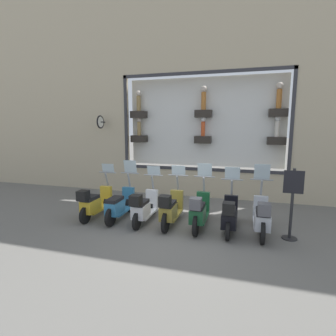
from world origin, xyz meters
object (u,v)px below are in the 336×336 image
Objects in this scene: scooter_white_4 at (144,208)px; scooter_yellow_6 at (94,203)px; scooter_teal_5 at (119,205)px; shop_sign_post at (292,201)px; scooter_olive_3 at (171,209)px; scooter_black_1 at (229,215)px; scooter_green_2 at (199,211)px; scooter_silver_0 at (262,217)px.

scooter_white_4 is 1.58m from scooter_yellow_6.
shop_sign_post is (-0.06, -4.62, 0.51)m from scooter_teal_5.
scooter_yellow_6 is at bearing 90.12° from shop_sign_post.
scooter_olive_3 is 1.01× the size of scooter_white_4.
scooter_white_4 is at bearing 90.94° from scooter_olive_3.
scooter_black_1 reaches higher than scooter_yellow_6.
scooter_green_2 is at bearing -91.34° from scooter_teal_5.
scooter_silver_0 is 1.00× the size of scooter_teal_5.
scooter_silver_0 is at bearing -90.79° from scooter_teal_5.
shop_sign_post is at bearing -89.79° from scooter_white_4.
scooter_green_2 is 0.79m from scooter_olive_3.
scooter_white_4 is 0.79m from scooter_teal_5.
scooter_green_2 is at bearing -89.74° from scooter_olive_3.
scooter_yellow_6 is (-0.01, 2.37, -0.02)m from scooter_olive_3.
scooter_yellow_6 is at bearing 89.91° from scooter_white_4.
scooter_black_1 is 1.02× the size of shop_sign_post.
scooter_green_2 reaches higher than scooter_olive_3.
scooter_silver_0 is 1.00× the size of scooter_green_2.
scooter_teal_5 is (0.06, 1.58, -0.04)m from scooter_olive_3.
scooter_black_1 is at bearing -91.08° from scooter_green_2.
scooter_yellow_6 is (-0.02, 4.74, -0.03)m from scooter_silver_0.
shop_sign_post is at bearing -89.98° from scooter_olive_3.
shop_sign_post is (0.01, -1.45, 0.49)m from scooter_black_1.
scooter_green_2 is 1.01× the size of scooter_yellow_6.
shop_sign_post reaches higher than scooter_yellow_6.
scooter_white_4 is 1.02× the size of shop_sign_post.
scooter_green_2 is 1.00× the size of scooter_teal_5.
scooter_teal_5 is (0.05, 3.95, -0.05)m from scooter_silver_0.
scooter_green_2 reaches higher than scooter_white_4.
scooter_teal_5 reaches higher than scooter_black_1.
shop_sign_post is at bearing -90.07° from scooter_green_2.
scooter_silver_0 is 1.01× the size of scooter_yellow_6.
scooter_yellow_6 is at bearing 90.25° from scooter_olive_3.
scooter_teal_5 is at bearing 88.66° from scooter_green_2.
scooter_green_2 is at bearing 89.93° from shop_sign_post.
scooter_olive_3 is at bearing 89.59° from scooter_black_1.
shop_sign_post reaches higher than scooter_green_2.
scooter_yellow_6 is (0.00, 3.95, 0.00)m from scooter_black_1.
scooter_silver_0 is 3.95m from scooter_teal_5.
scooter_yellow_6 is at bearing 90.26° from scooter_green_2.
shop_sign_post is (0.01, -3.82, 0.49)m from scooter_white_4.
shop_sign_post reaches higher than scooter_black_1.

